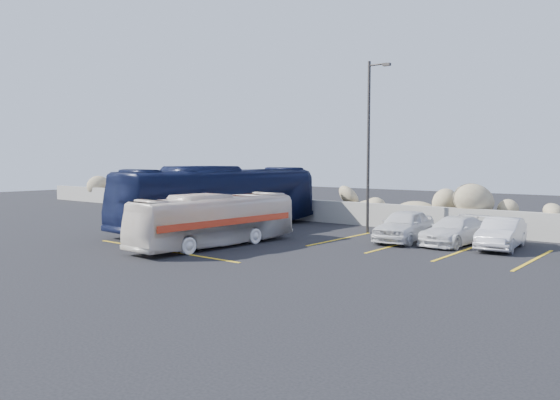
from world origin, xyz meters
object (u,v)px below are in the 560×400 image
Objects in this scene: tour_coach at (219,198)px; car_b at (501,233)px; vintage_bus at (215,220)px; car_a at (404,225)px; car_c at (454,231)px; lamppost at (369,142)px.

tour_coach reaches higher than car_b.
vintage_bus is 11.22m from car_b.
car_a is 1.01× the size of car_c.
lamppost is at bearing 174.15° from car_c.
tour_coach reaches higher than vintage_bus.
lamppost is 5.89m from car_c.
car_a is (5.29, 5.96, -0.38)m from vintage_bus.
car_b is at bearing -6.88° from lamppost.
car_b reaches higher than car_c.
vintage_bus is 0.67× the size of tour_coach.
tour_coach is 13.07m from car_b.
car_c is (-1.83, -0.11, -0.03)m from car_b.
car_c is (1.99, 0.46, -0.11)m from car_a.
car_c is at bearing 17.69° from tour_coach.
car_a is (8.93, 2.13, -0.90)m from tour_coach.
car_a is at bearing 17.75° from tour_coach.
tour_coach is 11.27m from car_c.
lamppost reaches higher than vintage_bus.
lamppost is at bearing 146.71° from car_a.
vintage_bus is 2.07× the size of car_b.
tour_coach is 3.11× the size of car_b.
car_c is (10.92, 2.59, -1.01)m from tour_coach.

